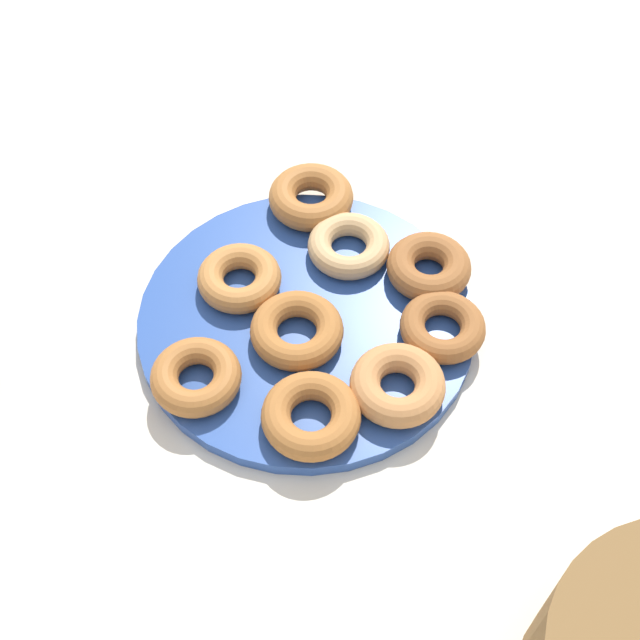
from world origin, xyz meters
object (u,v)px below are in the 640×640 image
at_px(donut_plate, 306,320).
at_px(donut_3, 398,385).
at_px(donut_6, 311,197).
at_px(donut_8, 297,330).
at_px(donut_1, 349,246).
at_px(donut_7, 429,267).
at_px(donut_4, 196,377).
at_px(donut_0, 239,278).
at_px(donut_5, 311,416).
at_px(donut_2, 443,327).

relative_size(donut_plate, donut_3, 3.78).
height_order(donut_plate, donut_3, donut_3).
relative_size(donut_plate, donut_6, 3.63).
xyz_separation_m(donut_plate, donut_8, (0.02, 0.02, 0.02)).
bearing_deg(donut_1, donut_7, 134.71).
distance_m(donut_4, donut_6, 0.23).
bearing_deg(donut_8, donut_4, 4.96).
bearing_deg(donut_3, donut_6, -96.10).
xyz_separation_m(donut_0, donut_4, (0.07, 0.08, -0.00)).
distance_m(donut_0, donut_8, 0.08).
bearing_deg(donut_6, donut_0, 32.59).
bearing_deg(donut_1, donut_0, -3.20).
relative_size(donut_5, donut_6, 0.98).
bearing_deg(donut_5, donut_4, -46.00).
xyz_separation_m(donut_plate, donut_6, (-0.06, -0.12, 0.02)).
xyz_separation_m(donut_3, donut_4, (0.15, -0.08, -0.00)).
bearing_deg(donut_1, donut_4, 23.33).
xyz_separation_m(donut_plate, donut_0, (0.04, -0.06, 0.02)).
bearing_deg(donut_1, donut_8, 39.55).
height_order(donut_6, donut_7, donut_6).
xyz_separation_m(donut_4, donut_8, (-0.10, -0.01, 0.00)).
height_order(donut_4, donut_7, donut_7).
bearing_deg(donut_7, donut_0, -20.67).
bearing_deg(donut_3, donut_8, -58.54).
bearing_deg(donut_7, donut_3, 49.57).
bearing_deg(donut_1, donut_3, 78.79).
height_order(donut_0, donut_8, same).
bearing_deg(donut_2, donut_7, -108.66).
height_order(donut_0, donut_7, donut_7).
height_order(donut_plate, donut_1, donut_1).
bearing_deg(donut_plate, donut_5, 67.85).
bearing_deg(donut_7, donut_4, 5.42).
height_order(donut_1, donut_4, donut_4).
relative_size(donut_3, donut_6, 0.96).
xyz_separation_m(donut_3, donut_5, (0.08, -0.00, -0.00)).
bearing_deg(donut_3, donut_4, -27.72).
height_order(donut_5, donut_6, donut_6).
bearing_deg(donut_plate, donut_7, 177.42).
height_order(donut_3, donut_8, donut_3).
relative_size(donut_6, donut_7, 1.07).
relative_size(donut_0, donut_2, 1.02).
distance_m(donut_plate, donut_6, 0.14).
relative_size(donut_1, donut_8, 0.95).
xyz_separation_m(donut_2, donut_5, (0.14, 0.03, 0.00)).
distance_m(donut_1, donut_8, 0.11).
distance_m(donut_6, donut_8, 0.16).
relative_size(donut_1, donut_2, 1.03).
bearing_deg(donut_2, donut_plate, -34.74).
bearing_deg(donut_3, donut_2, -150.11).
xyz_separation_m(donut_1, donut_3, (0.03, 0.16, 0.00)).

